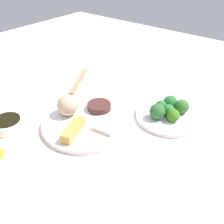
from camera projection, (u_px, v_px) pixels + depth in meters
The scene contains 16 objects.
tabletop at pixel (84, 126), 0.85m from camera, with size 2.20×2.20×0.02m, color beige.
main_plate at pixel (88, 122), 0.83m from camera, with size 0.29×0.29×0.02m, color white.
rice_scoop at pixel (68, 105), 0.84m from camera, with size 0.07×0.07×0.07m, color tan.
spring_roll at pixel (73, 129), 0.76m from camera, with size 0.11×0.03×0.03m, color #C59246.
crab_rangoon_wonton at pixel (108, 126), 0.79m from camera, with size 0.07×0.07×0.01m, color beige.
stir_fry_heap at pixel (100, 107), 0.87m from camera, with size 0.08×0.08×0.02m, color #492624.
broccoli_plate at pixel (169, 116), 0.86m from camera, with size 0.22×0.22×0.01m, color white.
broccoli_floret_0 at pixel (169, 110), 0.85m from camera, with size 0.04×0.04×0.04m, color #29722E.
broccoli_floret_1 at pixel (170, 102), 0.87m from camera, with size 0.05×0.05×0.05m, color #26672C.
broccoli_floret_2 at pixel (173, 115), 0.82m from camera, with size 0.04×0.04×0.04m, color #37741A.
broccoli_floret_3 at pixel (182, 106), 0.85m from camera, with size 0.05×0.05×0.05m, color #326729.
broccoli_floret_4 at pixel (157, 111), 0.83m from camera, with size 0.05×0.05×0.05m, color #2B6030.
broccoli_floret_5 at pixel (161, 106), 0.86m from camera, with size 0.04×0.04×0.04m, color #2C6731.
soy_sauce_bowl at pixel (8, 124), 0.81m from camera, with size 0.10×0.10×0.03m, color white.
soy_sauce_bowl_liquid at pixel (6, 120), 0.80m from camera, with size 0.08×0.08×0.00m, color black.
chopsticks_pair at pixel (79, 81), 1.08m from camera, with size 0.22×0.02×0.01m, color #9C7856.
Camera 1 is at (0.47, 0.49, 0.52)m, focal length 41.06 mm.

